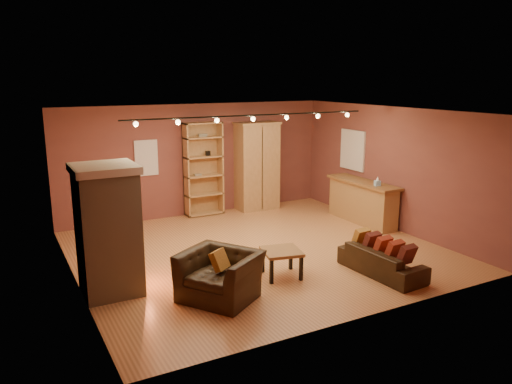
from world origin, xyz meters
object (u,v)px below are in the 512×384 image
bar_counter (362,201)px  coffee_table (282,254)px  loveseat (382,256)px  armchair (220,268)px  armoire (257,166)px  bookcase (203,168)px  fireplace (108,230)px

bar_counter → coffee_table: bearing=-150.2°
loveseat → armchair: (-2.95, 0.46, 0.16)m
coffee_table → bar_counter: bearing=29.8°
armoire → armchair: 5.62m
bookcase → armchair: bearing=-109.3°
bar_counter → loveseat: 3.29m
fireplace → coffee_table: size_ratio=2.76×
armoire → armchair: size_ratio=1.66×
armoire → coffee_table: (-1.82, -4.31, -0.74)m
armoire → armchair: armoire is taller
loveseat → fireplace: bearing=67.8°
armoire → bar_counter: bearing=-55.0°
loveseat → armoire: bearing=-5.6°
fireplace → armoire: bearing=37.6°
bar_counter → armchair: (-4.78, -2.28, -0.01)m
bookcase → coffee_table: size_ratio=3.07×
fireplace → bar_counter: bearing=11.1°
fireplace → bookcase: bearing=49.9°
fireplace → bar_counter: (6.24, 1.23, -0.54)m
bar_counter → loveseat: size_ratio=1.26×
fireplace → armchair: bearing=-35.7°
armoire → loveseat: bearing=-92.2°
loveseat → coffee_table: (-1.63, 0.76, 0.07)m
fireplace → armchair: size_ratio=1.53×
bookcase → fireplace: bearing=-130.1°
fireplace → armoire: armoire is taller
bookcase → loveseat: size_ratio=1.40×
bookcase → coffee_table: bearing=-94.5°
coffee_table → armchair: bearing=-167.2°
bookcase → loveseat: (1.28, -5.23, -0.85)m
bookcase → armoire: size_ratio=1.02×
fireplace → armchair: 1.89m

